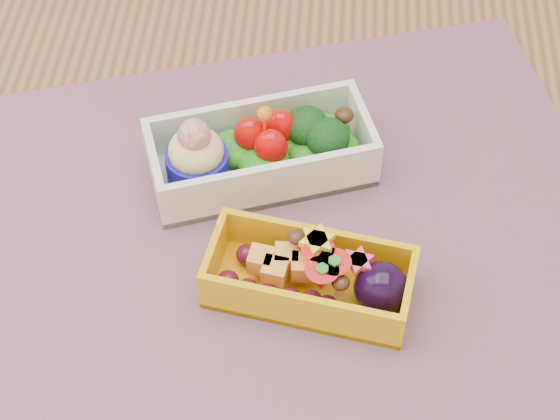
# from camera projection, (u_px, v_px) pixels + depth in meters

# --- Properties ---
(table) EXTENTS (1.20, 0.80, 0.75)m
(table) POSITION_uv_depth(u_px,v_px,m) (317.00, 278.00, 0.83)
(table) COLOR brown
(table) RESTS_ON ground
(placemat) EXTENTS (0.66, 0.57, 0.00)m
(placemat) POSITION_uv_depth(u_px,v_px,m) (270.00, 245.00, 0.73)
(placemat) COLOR #8B606D
(placemat) RESTS_ON table
(bento_white) EXTENTS (0.20, 0.13, 0.07)m
(bento_white) POSITION_uv_depth(u_px,v_px,m) (260.00, 152.00, 0.76)
(bento_white) COLOR white
(bento_white) RESTS_ON placemat
(bento_yellow) EXTENTS (0.16, 0.09, 0.05)m
(bento_yellow) POSITION_uv_depth(u_px,v_px,m) (314.00, 277.00, 0.68)
(bento_yellow) COLOR #F2B00C
(bento_yellow) RESTS_ON placemat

